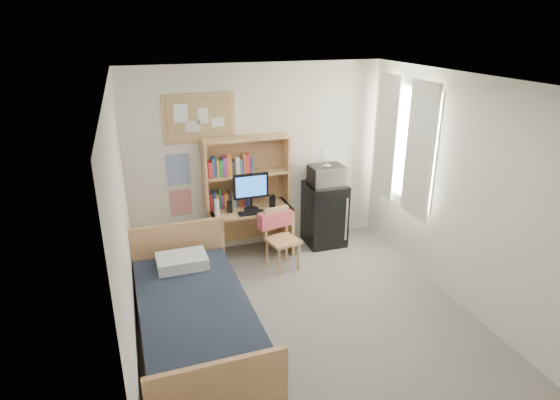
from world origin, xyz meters
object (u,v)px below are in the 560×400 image
object	(u,v)px
monitor	(251,192)
mini_fridge	(325,214)
bulletin_board	(199,118)
microwave	(327,175)
desk_fan	(327,156)
desk_chair	(283,240)
speaker_right	(272,201)
speaker_left	(230,207)
bed	(196,328)
desk	(251,231)

from	to	relation	value
monitor	mini_fridge	bearing A→B (deg)	2.41
bulletin_board	microwave	bearing A→B (deg)	-9.89
desk_fan	mini_fridge	bearing A→B (deg)	90.00
desk_chair	speaker_right	xyz separation A→B (m)	(0.00, 0.48, 0.37)
bulletin_board	mini_fridge	size ratio (longest dim) A/B	1.01
mini_fridge	desk_chair	bearing A→B (deg)	-146.33
speaker_left	microwave	distance (m)	1.45
microwave	speaker_left	bearing A→B (deg)	-177.67
bed	desk_chair	bearing A→B (deg)	43.98
desk	bed	distance (m)	2.18
desk	speaker_right	distance (m)	0.53
bulletin_board	desk_chair	xyz separation A→B (m)	(0.88, -0.82, -1.51)
bed	speaker_right	distance (m)	2.34
mini_fridge	monitor	world-z (taller)	monitor
speaker_left	microwave	bearing A→B (deg)	1.10
desk_chair	speaker_left	world-z (taller)	speaker_left
monitor	speaker_left	world-z (taller)	monitor
desk_chair	monitor	distance (m)	0.78
speaker_right	desk_fan	distance (m)	0.99
bed	mini_fridge	bearing A→B (deg)	39.91
desk_chair	bed	world-z (taller)	desk_chair
desk_chair	desk	bearing A→B (deg)	105.22
bulletin_board	speaker_right	xyz separation A→B (m)	(0.88, -0.34, -1.14)
bed	desk	bearing A→B (deg)	59.63
bed	microwave	size ratio (longest dim) A/B	4.52
bed	monitor	xyz separation A→B (m)	(1.05, 1.85, 0.66)
bed	desk_fan	size ratio (longest dim) A/B	7.40
bed	speaker_left	bearing A→B (deg)	66.28
bulletin_board	microwave	size ratio (longest dim) A/B	2.00
speaker_left	speaker_right	world-z (taller)	speaker_right
monitor	desk_fan	distance (m)	1.18
monitor	desk	bearing A→B (deg)	90.00
mini_fridge	bulletin_board	bearing A→B (deg)	170.95
desk	monitor	size ratio (longest dim) A/B	2.16
microwave	monitor	bearing A→B (deg)	-177.38
desk	monitor	distance (m)	0.61
monitor	speaker_left	bearing A→B (deg)	180.00
mini_fridge	microwave	size ratio (longest dim) A/B	1.97
bulletin_board	desk_fan	world-z (taller)	bulletin_board
monitor	desk_chair	bearing A→B (deg)	-59.19
bed	speaker_right	world-z (taller)	speaker_right
speaker_left	microwave	size ratio (longest dim) A/B	0.33
microwave	desk_fan	distance (m)	0.28
desk	bed	bearing A→B (deg)	-119.88
desk	desk_chair	xyz separation A→B (m)	(0.30, -0.54, 0.06)
mini_fridge	speaker_left	xyz separation A→B (m)	(-1.42, -0.07, 0.31)
bulletin_board	desk	world-z (taller)	bulletin_board
speaker_right	desk	bearing A→B (deg)	168.69
desk	speaker_right	world-z (taller)	speaker_right
mini_fridge	speaker_left	world-z (taller)	mini_fridge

